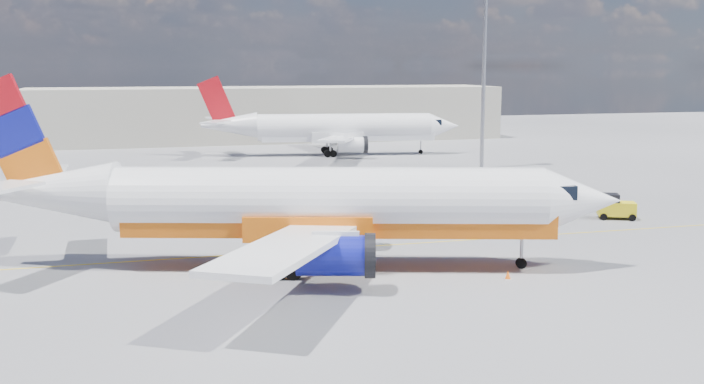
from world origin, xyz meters
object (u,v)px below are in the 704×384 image
object	(u,v)px
gse_tug	(615,207)
traffic_cone	(508,275)
second_jet	(336,129)
main_jet	(309,204)

from	to	relation	value
gse_tug	traffic_cone	bearing A→B (deg)	-115.31
gse_tug	traffic_cone	xyz separation A→B (m)	(-15.21, -12.99, -0.65)
gse_tug	second_jet	bearing A→B (deg)	125.71
traffic_cone	second_jet	bearing A→B (deg)	84.37
gse_tug	main_jet	bearing A→B (deg)	-138.46
gse_tug	traffic_cone	size ratio (longest dim) A/B	6.08
main_jet	gse_tug	distance (m)	26.10
main_jet	second_jet	bearing A→B (deg)	90.60
main_jet	traffic_cone	bearing A→B (deg)	-12.19
main_jet	second_jet	world-z (taller)	main_jet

